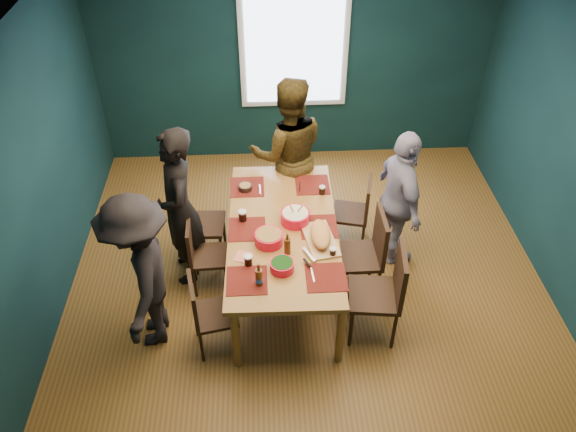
# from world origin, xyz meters

# --- Properties ---
(room) EXTENTS (5.01, 5.01, 2.71)m
(room) POSITION_xyz_m (0.00, 0.27, 1.37)
(room) COLOR brown
(room) RESTS_ON ground
(dining_table) EXTENTS (1.10, 2.13, 0.80)m
(dining_table) POSITION_xyz_m (-0.26, -0.05, 0.73)
(dining_table) COLOR #A77332
(dining_table) RESTS_ON floor
(chair_left_far) EXTENTS (0.45, 0.45, 0.95)m
(chair_left_far) POSITION_xyz_m (-1.18, 0.45, 0.55)
(chair_left_far) COLOR black
(chair_left_far) RESTS_ON floor
(chair_left_mid) EXTENTS (0.39, 0.39, 0.83)m
(chair_left_mid) POSITION_xyz_m (-1.09, 0.01, 0.49)
(chair_left_mid) COLOR black
(chair_left_mid) RESTS_ON floor
(chair_left_near) EXTENTS (0.45, 0.45, 0.86)m
(chair_left_near) POSITION_xyz_m (-0.99, -0.79, 0.50)
(chair_left_near) COLOR black
(chair_left_near) RESTS_ON floor
(chair_right_far) EXTENTS (0.47, 0.47, 0.86)m
(chair_right_far) POSITION_xyz_m (0.60, 0.58, 0.50)
(chair_right_far) COLOR black
(chair_right_far) RESTS_ON floor
(chair_right_mid) EXTENTS (0.45, 0.45, 0.99)m
(chair_right_mid) POSITION_xyz_m (0.58, -0.16, 0.58)
(chair_right_mid) COLOR black
(chair_right_mid) RESTS_ON floor
(chair_right_near) EXTENTS (0.52, 0.52, 1.03)m
(chair_right_near) POSITION_xyz_m (0.65, -0.70, 0.60)
(chair_right_near) COLOR black
(chair_right_near) RESTS_ON floor
(person_far_left) EXTENTS (0.53, 0.71, 1.75)m
(person_far_left) POSITION_xyz_m (-1.27, 0.22, 0.88)
(person_far_left) COLOR black
(person_far_left) RESTS_ON floor
(person_back) EXTENTS (0.92, 0.74, 1.80)m
(person_back) POSITION_xyz_m (-0.15, 1.10, 0.90)
(person_back) COLOR black
(person_back) RESTS_ON floor
(person_right) EXTENTS (0.53, 0.98, 1.58)m
(person_right) POSITION_xyz_m (0.97, 0.34, 0.79)
(person_right) COLOR white
(person_right) RESTS_ON floor
(person_near_left) EXTENTS (0.65, 1.08, 1.64)m
(person_near_left) POSITION_xyz_m (-1.54, -0.62, 0.82)
(person_near_left) COLOR black
(person_near_left) RESTS_ON floor
(bowl_salad) EXTENTS (0.27, 0.27, 0.11)m
(bowl_salad) POSITION_xyz_m (-0.40, -0.26, 0.86)
(bowl_salad) COLOR red
(bowl_salad) RESTS_ON dining_table
(bowl_dumpling) EXTENTS (0.29, 0.29, 0.27)m
(bowl_dumpling) POSITION_xyz_m (-0.13, 0.04, 0.86)
(bowl_dumpling) COLOR red
(bowl_dumpling) RESTS_ON dining_table
(bowl_herbs) EXTENTS (0.22, 0.22, 0.10)m
(bowl_herbs) POSITION_xyz_m (-0.29, -0.62, 0.85)
(bowl_herbs) COLOR red
(bowl_herbs) RESTS_ON dining_table
(cutting_board) EXTENTS (0.36, 0.66, 0.14)m
(cutting_board) POSITION_xyz_m (0.08, -0.26, 0.87)
(cutting_board) COLOR #DBB675
(cutting_board) RESTS_ON dining_table
(small_bowl) EXTENTS (0.15, 0.15, 0.06)m
(small_bowl) POSITION_xyz_m (-0.63, 0.59, 0.83)
(small_bowl) COLOR black
(small_bowl) RESTS_ON dining_table
(beer_bottle_a) EXTENTS (0.07, 0.07, 0.25)m
(beer_bottle_a) POSITION_xyz_m (-0.50, -0.79, 0.89)
(beer_bottle_a) COLOR #4B280D
(beer_bottle_a) RESTS_ON dining_table
(beer_bottle_b) EXTENTS (0.06, 0.06, 0.23)m
(beer_bottle_b) POSITION_xyz_m (-0.24, -0.41, 0.89)
(beer_bottle_b) COLOR #4B280D
(beer_bottle_b) RESTS_ON dining_table
(cola_glass_a) EXTENTS (0.08, 0.08, 0.11)m
(cola_glass_a) POSITION_xyz_m (-0.59, -0.54, 0.86)
(cola_glass_a) COLOR black
(cola_glass_a) RESTS_ON dining_table
(cola_glass_b) EXTENTS (0.06, 0.06, 0.09)m
(cola_glass_b) POSITION_xyz_m (0.18, -0.46, 0.85)
(cola_glass_b) COLOR black
(cola_glass_b) RESTS_ON dining_table
(cola_glass_c) EXTENTS (0.07, 0.07, 0.09)m
(cola_glass_c) POSITION_xyz_m (0.17, 0.47, 0.85)
(cola_glass_c) COLOR black
(cola_glass_c) RESTS_ON dining_table
(cola_glass_d) EXTENTS (0.08, 0.08, 0.12)m
(cola_glass_d) POSITION_xyz_m (-0.65, 0.08, 0.86)
(cola_glass_d) COLOR black
(cola_glass_d) RESTS_ON dining_table
(napkin_a) EXTENTS (0.15, 0.15, 0.00)m
(napkin_a) POSITION_xyz_m (0.10, 0.02, 0.80)
(napkin_a) COLOR #DE6F5D
(napkin_a) RESTS_ON dining_table
(napkin_b) EXTENTS (0.19, 0.19, 0.00)m
(napkin_b) POSITION_xyz_m (-0.64, -0.44, 0.80)
(napkin_b) COLOR #DE6F5D
(napkin_b) RESTS_ON dining_table
(napkin_c) EXTENTS (0.16, 0.16, 0.00)m
(napkin_c) POSITION_xyz_m (0.05, -0.72, 0.80)
(napkin_c) COLOR #DE6F5D
(napkin_c) RESTS_ON dining_table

